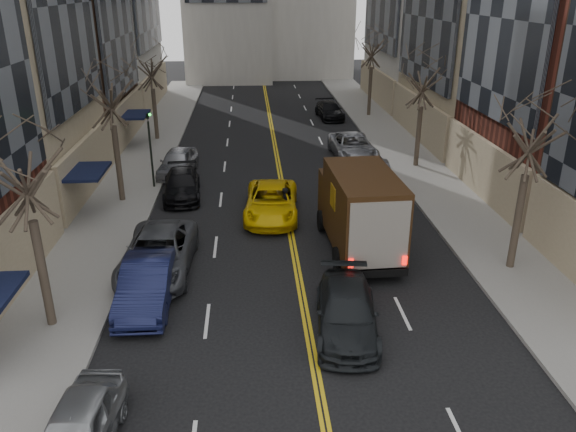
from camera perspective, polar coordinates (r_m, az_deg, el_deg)
name	(u,v)px	position (r m, az deg, el deg)	size (l,w,h in m)	color
sidewalk_left	(141,163)	(38.27, -14.69, 5.26)	(4.00, 66.00, 0.15)	slate
sidewalk_right	(410,157)	(39.12, 12.30, 5.86)	(4.00, 66.00, 0.15)	slate
tree_lf_near	(20,153)	(18.96, -25.58, 5.84)	(3.20, 3.20, 8.41)	#382D23
tree_lf_mid	(108,79)	(30.13, -17.82, 13.15)	(3.20, 3.20, 8.91)	#382D23
tree_lf_far	(150,58)	(42.84, -13.84, 15.30)	(3.20, 3.20, 8.12)	#382D23
tree_rt_near	(536,115)	(23.08, 23.85, 9.34)	(3.20, 3.20, 8.71)	#382D23
tree_rt_mid	(424,70)	(35.92, 13.67, 14.25)	(3.20, 3.20, 8.32)	#382D23
tree_rt_far	(373,37)	(50.29, 8.61, 17.50)	(3.20, 3.20, 9.11)	#382D23
traffic_signal	(150,141)	(32.51, -13.85, 7.37)	(0.29, 0.26, 4.70)	black
ups_truck	(359,211)	(24.51, 7.26, 0.55)	(3.02, 6.90, 3.72)	black
observer_sedan	(347,312)	(19.31, 5.97, -9.66)	(2.59, 5.21, 1.45)	black
taxi	(271,202)	(28.34, -1.70, 1.46)	(2.59, 5.62, 1.56)	yellow
pedestrian	(286,203)	(28.03, -0.22, 1.32)	(0.60, 0.39, 1.65)	black
parked_lf_a	(77,431)	(15.81, -20.63, -19.75)	(1.68, 4.18, 1.42)	#9A9DA1
parked_lf_b	(147,284)	(21.31, -14.13, -6.68)	(1.74, 5.00, 1.65)	#12163A
parked_lf_c	(158,253)	(23.46, -13.07, -3.73)	(2.74, 5.94, 1.65)	#44464B
parked_lf_d	(182,185)	(31.55, -10.74, 3.14)	(1.97, 4.84, 1.41)	black
parked_lf_e	(178,162)	(35.39, -11.14, 5.41)	(1.88, 4.68, 1.59)	#97989E
parked_rt_a	(374,177)	(32.34, 8.73, 3.94)	(1.69, 4.84, 1.59)	#4E4F56
parked_rt_b	(353,147)	(38.33, 6.61, 7.02)	(2.68, 5.80, 1.61)	#A1A3A8
parked_rt_c	(330,110)	(50.04, 4.24, 10.65)	(1.96, 4.81, 1.40)	black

